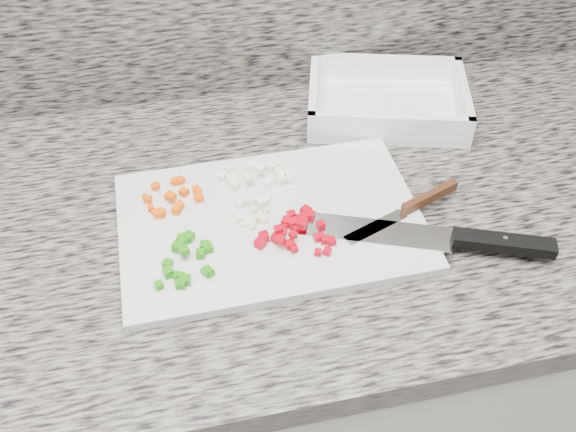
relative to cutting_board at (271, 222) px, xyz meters
name	(u,v)px	position (x,y,z in m)	size (l,w,h in m)	color
cabinet	(211,390)	(-0.12, 0.04, -0.48)	(3.92, 0.62, 0.86)	white
countertop	(184,228)	(-0.12, 0.04, -0.03)	(3.96, 0.64, 0.04)	slate
cutting_board	(271,222)	(0.00, 0.00, 0.00)	(0.41, 0.27, 0.01)	silver
carrot_pile	(172,198)	(-0.13, 0.06, 0.01)	(0.09, 0.08, 0.02)	#FF5805
onion_pile	(256,181)	(-0.01, 0.07, 0.01)	(0.11, 0.10, 0.02)	white
green_pepper_pile	(186,260)	(-0.12, -0.06, 0.01)	(0.08, 0.09, 0.02)	#22850C
red_pepper_pile	(295,230)	(0.03, -0.03, 0.01)	(0.11, 0.09, 0.02)	#BC0213
garlic_pile	(255,217)	(-0.02, 0.00, 0.01)	(0.05, 0.05, 0.01)	#F8EBC0
chef_knife	(459,239)	(0.23, -0.10, 0.01)	(0.32, 0.16, 0.02)	silver
paring_knife	(416,204)	(0.20, -0.02, 0.01)	(0.19, 0.08, 0.02)	silver
tray	(387,103)	(0.24, 0.22, 0.01)	(0.30, 0.25, 0.05)	white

